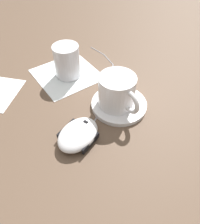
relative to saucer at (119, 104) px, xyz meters
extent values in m
plane|color=brown|center=(0.10, 0.01, -0.01)|extent=(3.00, 3.00, 0.00)
cylinder|color=white|center=(0.00, 0.00, 0.00)|extent=(0.13, 0.13, 0.01)
cylinder|color=white|center=(0.01, 0.01, 0.04)|extent=(0.08, 0.08, 0.07)
torus|color=white|center=(-0.04, 0.02, 0.05)|extent=(0.05, 0.03, 0.05)
ellipsoid|color=silver|center=(0.01, 0.13, 0.01)|extent=(0.07, 0.10, 0.03)
cylinder|color=black|center=(0.01, 0.10, 0.02)|extent=(0.01, 0.01, 0.01)
cube|color=black|center=(0.05, 0.13, 0.01)|extent=(0.01, 0.05, 0.01)
cube|color=black|center=(-0.02, 0.13, 0.01)|extent=(0.01, 0.05, 0.01)
cylinder|color=gray|center=(0.02, 0.05, 0.00)|extent=(0.02, 0.06, 0.00)
cylinder|color=gray|center=(0.04, -0.01, 0.00)|extent=(0.02, 0.05, 0.00)
cylinder|color=gray|center=(0.06, -0.06, 0.00)|extent=(0.03, 0.05, 0.00)
cylinder|color=gray|center=(0.09, -0.11, 0.00)|extent=(0.04, 0.05, 0.00)
cylinder|color=gray|center=(0.13, -0.14, 0.00)|extent=(0.05, 0.03, 0.00)
cylinder|color=gray|center=(0.19, -0.16, 0.00)|extent=(0.06, 0.01, 0.00)
sphere|color=gray|center=(0.02, 0.08, 0.00)|extent=(0.00, 0.00, 0.00)
sphere|color=gray|center=(0.03, 0.02, 0.00)|extent=(0.00, 0.00, 0.00)
sphere|color=gray|center=(0.05, -0.03, 0.00)|extent=(0.00, 0.00, 0.00)
sphere|color=gray|center=(0.07, -0.08, 0.00)|extent=(0.00, 0.00, 0.00)
sphere|color=gray|center=(0.11, -0.13, 0.00)|extent=(0.00, 0.00, 0.00)
sphere|color=gray|center=(0.16, -0.16, 0.00)|extent=(0.00, 0.00, 0.00)
sphere|color=gray|center=(0.21, -0.17, 0.00)|extent=(0.00, 0.00, 0.00)
cube|color=white|center=(0.18, -0.02, 0.00)|extent=(0.20, 0.20, 0.00)
cylinder|color=silver|center=(0.17, -0.02, 0.04)|extent=(0.07, 0.07, 0.08)
camera|label=1|loc=(-0.18, 0.31, 0.36)|focal=35.00mm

